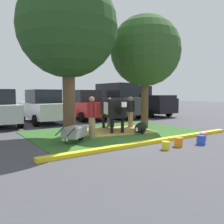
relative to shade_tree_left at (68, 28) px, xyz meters
The scene contains 20 objects.
ground_plane 5.00m from the shade_tree_left, 47.13° to the right, with size 80.00×80.00×0.00m, color #424247.
grass_island 4.87m from the shade_tree_left, ahead, with size 7.42×5.09×0.02m, color #2D5B23.
curb_yellow 5.60m from the shade_tree_left, 53.57° to the right, with size 8.62×0.24×0.12m, color yellow.
hay_bedding 4.97m from the shade_tree_left, ahead, with size 3.20×2.40×0.04m, color tan.
shade_tree_left is the anchor object (origin of this frame).
shade_tree_right 4.23m from the shade_tree_left, ahead, with size 3.55×3.55×5.72m.
cow_holstein 4.01m from the shade_tree_left, ahead, with size 1.48×3.03×1.55m.
calf_lying 5.27m from the shade_tree_left, 17.04° to the right, with size 1.26×1.02×0.48m.
person_handler 3.65m from the shade_tree_left, 56.37° to the right, with size 0.34×0.53×1.68m.
person_visitor_near 4.79m from the shade_tree_left, 25.27° to the left, with size 0.50×0.34×1.57m.
person_visitor_far 5.11m from the shade_tree_left, ahead, with size 0.34×0.52×1.64m.
wheelbarrow 4.20m from the shade_tree_left, 104.69° to the right, with size 1.44×1.26×0.63m.
bucket_yellow 5.92m from the shade_tree_left, 65.97° to the right, with size 0.28×0.28×0.27m.
bucket_orange 6.10m from the shade_tree_left, 57.52° to the right, with size 0.31×0.31×0.31m.
bucket_blue 6.64m from the shade_tree_left, 50.37° to the right, with size 0.33×0.33×0.33m.
bucket_pink 6.86m from the shade_tree_left, 40.11° to the right, with size 0.27×0.27×0.25m.
hatchback_white 6.27m from the shade_tree_left, 83.83° to the left, with size 2.05×4.42×2.02m.
sedan_red 7.33m from the shade_tree_left, 57.69° to the left, with size 2.05×4.42×2.02m.
suv_dark_grey 8.53m from the shade_tree_left, 40.71° to the left, with size 2.15×4.62×2.52m.
pickup_truck_black 10.88m from the shade_tree_left, 31.19° to the left, with size 2.26×5.42×2.42m.
Camera 1 is at (-5.44, -7.06, 1.80)m, focal length 36.86 mm.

